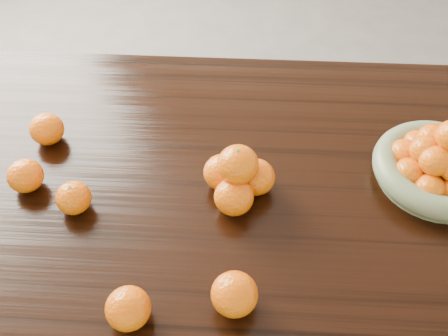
# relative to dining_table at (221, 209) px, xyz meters

# --- Properties ---
(ground) EXTENTS (5.00, 5.00, 0.00)m
(ground) POSITION_rel_dining_table_xyz_m (0.00, 0.00, -0.66)
(ground) COLOR #64605E
(ground) RESTS_ON ground
(dining_table) EXTENTS (2.00, 1.00, 0.75)m
(dining_table) POSITION_rel_dining_table_xyz_m (0.00, 0.00, 0.00)
(dining_table) COLOR black
(dining_table) RESTS_ON ground
(fruit_bowl) EXTENTS (0.30, 0.30, 0.16)m
(fruit_bowl) POSITION_rel_dining_table_xyz_m (0.49, 0.05, 0.14)
(fruit_bowl) COLOR #6D7958
(fruit_bowl) RESTS_ON dining_table
(orange_pyramid) EXTENTS (0.16, 0.16, 0.14)m
(orange_pyramid) POSITION_rel_dining_table_xyz_m (0.04, -0.02, 0.14)
(orange_pyramid) COLOR orange
(orange_pyramid) RESTS_ON dining_table
(loose_orange_0) EXTENTS (0.08, 0.08, 0.07)m
(loose_orange_0) POSITION_rel_dining_table_xyz_m (-0.31, -0.08, 0.12)
(loose_orange_0) COLOR orange
(loose_orange_0) RESTS_ON dining_table
(loose_orange_1) EXTENTS (0.08, 0.08, 0.08)m
(loose_orange_1) POSITION_rel_dining_table_xyz_m (-0.15, -0.33, 0.13)
(loose_orange_1) COLOR orange
(loose_orange_1) RESTS_ON dining_table
(loose_orange_2) EXTENTS (0.09, 0.09, 0.08)m
(loose_orange_2) POSITION_rel_dining_table_xyz_m (0.04, -0.30, 0.13)
(loose_orange_2) COLOR orange
(loose_orange_2) RESTS_ON dining_table
(loose_orange_3) EXTENTS (0.08, 0.08, 0.07)m
(loose_orange_3) POSITION_rel_dining_table_xyz_m (-0.44, -0.03, 0.13)
(loose_orange_3) COLOR orange
(loose_orange_3) RESTS_ON dining_table
(loose_orange_4) EXTENTS (0.08, 0.08, 0.08)m
(loose_orange_4) POSITION_rel_dining_table_xyz_m (-0.43, 0.12, 0.13)
(loose_orange_4) COLOR orange
(loose_orange_4) RESTS_ON dining_table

